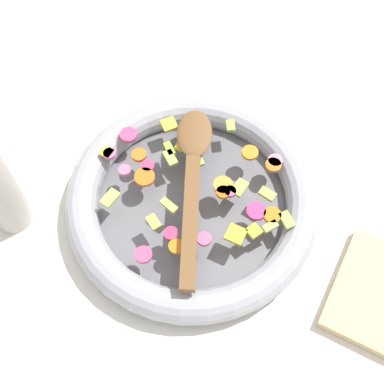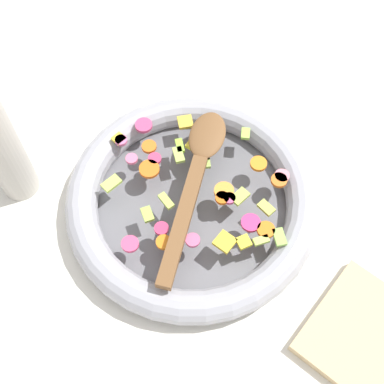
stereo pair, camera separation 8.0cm
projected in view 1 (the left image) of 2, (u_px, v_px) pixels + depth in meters
The scene contains 4 objects.
ground_plane at pixel (192, 207), 0.85m from camera, with size 4.00×4.00×0.00m, color silver.
skillet at pixel (192, 201), 0.83m from camera, with size 0.39×0.39×0.05m.
chopped_vegetables at pixel (198, 185), 0.80m from camera, with size 0.32×0.29×0.01m.
wooden_spoon at pixel (193, 173), 0.80m from camera, with size 0.16×0.29×0.01m.
Camera 1 is at (-0.18, 0.34, 0.75)m, focal length 50.00 mm.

